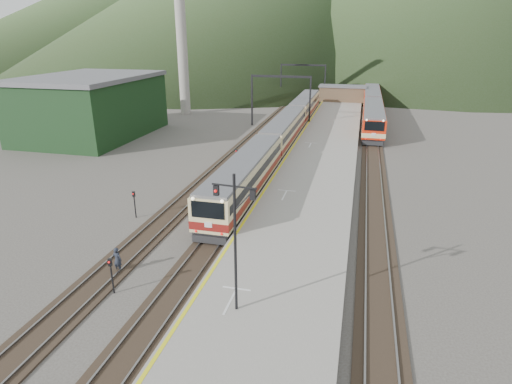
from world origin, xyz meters
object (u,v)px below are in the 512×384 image
(second_train, at_px, (372,106))
(signal_mast, at_px, (235,231))
(main_train, at_px, (285,131))
(worker, at_px, (117,260))

(second_train, bearing_deg, signal_mast, -96.83)
(main_train, relative_size, worker, 35.35)
(worker, bearing_deg, main_train, -88.67)
(second_train, distance_m, signal_mast, 60.61)
(signal_mast, bearing_deg, worker, 159.36)
(worker, bearing_deg, signal_mast, 168.13)
(second_train, bearing_deg, worker, -105.71)
(main_train, xyz_separation_m, signal_mast, (4.30, -37.58, 3.41))
(second_train, bearing_deg, main_train, -117.07)
(main_train, bearing_deg, signal_mast, -83.47)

